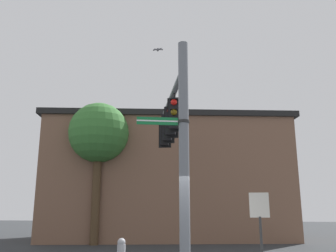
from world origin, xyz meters
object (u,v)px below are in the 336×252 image
object	(u,v)px
bird_flying	(158,50)
traffic_light_nearest_pole	(174,113)
historical_marker	(260,216)
street_name_sign	(171,121)
traffic_light_mid_inner	(171,121)
traffic_light_mid_outer	(167,127)
traffic_light_arm_end	(164,133)

from	to	relation	value
bird_flying	traffic_light_nearest_pole	bearing A→B (deg)	176.35
bird_flying	historical_marker	bearing A→B (deg)	179.02
street_name_sign	traffic_light_mid_inner	bearing A→B (deg)	-82.68
traffic_light_mid_inner	traffic_light_mid_outer	distance (m)	1.07
traffic_light_mid_outer	traffic_light_mid_inner	bearing A→B (deg)	104.27
traffic_light_arm_end	traffic_light_mid_inner	bearing A→B (deg)	104.27
traffic_light_arm_end	historical_marker	world-z (taller)	traffic_light_arm_end
traffic_light_arm_end	historical_marker	bearing A→B (deg)	137.73
traffic_light_nearest_pole	street_name_sign	xyz separation A→B (m)	(-0.11, 1.90, -0.76)
traffic_light_mid_outer	historical_marker	bearing A→B (deg)	146.66
traffic_light_mid_inner	traffic_light_arm_end	bearing A→B (deg)	-75.73
traffic_light_arm_end	street_name_sign	size ratio (longest dim) A/B	0.90
traffic_light_mid_outer	street_name_sign	xyz separation A→B (m)	(-0.64, 3.97, -0.76)
traffic_light_arm_end	bird_flying	xyz separation A→B (m)	(-0.20, 3.07, 2.41)
bird_flying	traffic_light_mid_inner	bearing A→B (deg)	-108.35
traffic_light_mid_outer	street_name_sign	distance (m)	4.09
traffic_light_mid_outer	traffic_light_arm_end	world-z (taller)	same
traffic_light_mid_outer	street_name_sign	size ratio (longest dim) A/B	0.90
traffic_light_mid_inner	bird_flying	bearing A→B (deg)	71.65
traffic_light_nearest_pole	bird_flying	size ratio (longest dim) A/B	3.52
traffic_light_arm_end	traffic_light_nearest_pole	bearing A→B (deg)	104.27
traffic_light_arm_end	historical_marker	xyz separation A→B (m)	(-3.43, 3.12, -3.41)
traffic_light_arm_end	bird_flying	distance (m)	3.90
traffic_light_mid_inner	bird_flying	world-z (taller)	bird_flying
traffic_light_mid_inner	historical_marker	world-z (taller)	traffic_light_mid_inner
traffic_light_nearest_pole	traffic_light_mid_inner	distance (m)	1.07
traffic_light_mid_inner	traffic_light_arm_end	world-z (taller)	same
traffic_light_nearest_pole	historical_marker	bearing A→B (deg)	179.62
traffic_light_mid_outer	bird_flying	size ratio (longest dim) A/B	3.52
historical_marker	traffic_light_mid_outer	bearing A→B (deg)	-33.34
traffic_light_mid_inner	traffic_light_mid_outer	xyz separation A→B (m)	(0.26, -1.03, 0.00)
traffic_light_mid_inner	traffic_light_mid_outer	bearing A→B (deg)	-75.73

